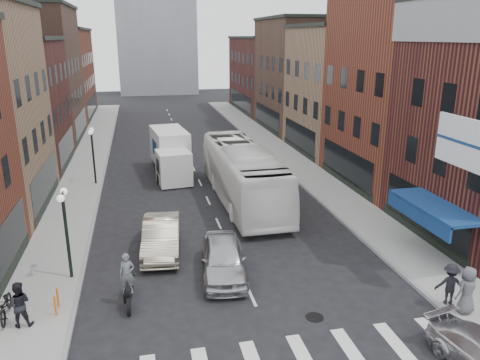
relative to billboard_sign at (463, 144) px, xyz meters
name	(u,v)px	position (x,y,z in m)	size (l,w,h in m)	color
ground	(257,309)	(-8.59, -0.50, -6.13)	(160.00, 160.00, 0.00)	black
sidewalk_left	(85,170)	(-17.09, 21.50, -6.06)	(3.00, 74.00, 0.15)	gray
sidewalk_right	(290,159)	(-0.09, 21.50, -6.06)	(3.00, 74.00, 0.15)	gray
curb_left	(105,170)	(-15.59, 21.50, -6.13)	(0.20, 74.00, 0.16)	gray
curb_right	(273,161)	(-1.59, 21.50, -6.13)	(0.20, 74.00, 0.16)	gray
crosswalk_stripes	(280,358)	(-8.59, -3.50, -6.13)	(12.00, 2.20, 0.01)	silver
bldg_left_far_a	(23,75)	(-23.58, 34.50, 0.52)	(10.30, 12.20, 13.30)	#4A3025
bldg_left_far_b	(48,74)	(-23.58, 48.50, -0.48)	(10.30, 16.20, 11.30)	brown
bldg_right_mid_a	(418,83)	(6.41, 13.50, 1.02)	(10.30, 10.20, 14.30)	brown
bldg_right_mid_b	(353,90)	(6.41, 23.50, -0.48)	(10.30, 10.20, 11.30)	#947052
bldg_right_far_a	(310,75)	(6.41, 34.50, 0.02)	(10.30, 12.20, 12.30)	#4A3025
bldg_right_far_b	(275,74)	(6.41, 48.50, -0.98)	(10.30, 16.20, 10.30)	#401717
awning_blue	(431,208)	(0.34, 2.00, -3.50)	(1.80, 5.00, 0.78)	navy
billboard_sign	(463,144)	(0.00, 0.00, 0.00)	(1.52, 3.00, 3.70)	black
streetlamp_near	(65,218)	(-15.99, 3.50, -3.22)	(0.32, 1.22, 4.11)	black
streetlamp_far	(92,146)	(-15.99, 17.50, -3.22)	(0.32, 1.22, 4.11)	black
bike_rack	(56,302)	(-16.19, 0.80, -5.58)	(0.08, 0.68, 0.80)	#D8590C
box_truck	(171,154)	(-10.45, 19.03, -4.48)	(2.91, 7.92, 3.35)	silver
motorcycle_rider	(128,281)	(-13.50, 0.92, -5.09)	(0.65, 2.19, 2.23)	black
transit_bus	(243,174)	(-6.38, 12.07, -4.31)	(3.07, 13.12, 3.65)	white
sedan_left_near	(223,258)	(-9.39, 2.50, -5.31)	(1.93, 4.81, 1.64)	#B0B1B5
sedan_left_far	(161,236)	(-11.95, 5.50, -5.31)	(1.75, 5.01, 1.65)	#C1B69C
parked_bicycle	(6,305)	(-17.95, 0.76, -5.47)	(0.68, 1.96, 1.03)	black
ped_left_solo	(19,304)	(-17.32, 0.09, -5.11)	(0.85, 0.49, 1.75)	black
ped_right_a	(450,284)	(-1.19, -1.91, -5.14)	(1.09, 0.54, 1.69)	black
ped_right_c	(467,290)	(-0.95, -2.59, -5.04)	(0.92, 0.60, 1.88)	#4E5055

